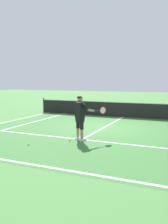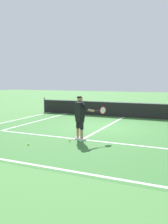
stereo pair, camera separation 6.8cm
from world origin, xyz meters
name	(u,v)px [view 2 (the right image)]	position (x,y,z in m)	size (l,w,h in m)	color
ground_plane	(106,127)	(0.00, 0.00, 0.00)	(80.00, 80.00, 0.00)	#477F3D
court_inner_surface	(97,131)	(0.00, -1.20, 0.00)	(10.98, 9.90, 0.00)	#387033
line_baseline	(35,165)	(0.00, -5.95, 0.00)	(10.98, 0.10, 0.01)	white
line_service	(82,139)	(0.00, -2.85, 0.00)	(8.23, 0.10, 0.01)	white
line_centre_service	(108,126)	(0.00, 0.35, 0.00)	(0.10, 6.40, 0.01)	white
line_singles_left	(24,125)	(-4.12, -1.20, 0.00)	(0.10, 9.50, 0.01)	white
line_doubles_left	(3,123)	(-5.49, -1.20, 0.00)	(0.10, 9.50, 0.01)	white
tennis_net	(124,109)	(0.00, 3.55, 0.50)	(11.96, 0.08, 1.07)	#333338
tennis_player	(80,115)	(-0.02, -2.95, 0.99)	(1.08, 0.87, 1.71)	white
tennis_ball_near_feet	(28,144)	(-1.41, -4.37, 0.03)	(0.07, 0.07, 0.07)	#CCE02D
tennis_ball_by_baseline	(70,140)	(-0.33, -3.26, 0.03)	(0.07, 0.07, 0.07)	#CCE02D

